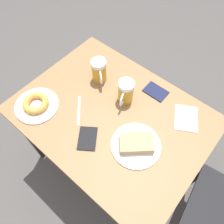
% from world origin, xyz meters
% --- Properties ---
extents(ground_plane, '(8.00, 8.00, 0.00)m').
position_xyz_m(ground_plane, '(0.00, 0.00, 0.00)').
color(ground_plane, '#474442').
extents(table, '(0.75, 0.99, 0.73)m').
position_xyz_m(table, '(0.00, 0.00, 0.66)').
color(table, olive).
rests_on(table, ground_plane).
extents(plate_with_cake, '(0.24, 0.24, 0.05)m').
position_xyz_m(plate_with_cake, '(0.06, 0.20, 0.75)').
color(plate_with_cake, white).
rests_on(plate_with_cake, table).
extents(plate_with_donut, '(0.23, 0.23, 0.05)m').
position_xyz_m(plate_with_donut, '(0.22, -0.34, 0.75)').
color(plate_with_donut, white).
rests_on(plate_with_donut, table).
extents(beer_mug_left, '(0.10, 0.11, 0.14)m').
position_xyz_m(beer_mug_left, '(-0.14, -0.21, 0.80)').
color(beer_mug_left, '#C68C23').
rests_on(beer_mug_left, table).
extents(beer_mug_center, '(0.13, 0.08, 0.14)m').
position_xyz_m(beer_mug_center, '(-0.12, -0.01, 0.80)').
color(beer_mug_center, '#C68C23').
rests_on(beer_mug_center, table).
extents(napkin_folded, '(0.19, 0.18, 0.00)m').
position_xyz_m(napkin_folded, '(-0.23, 0.31, 0.73)').
color(napkin_folded, white).
rests_on(napkin_folded, table).
extents(fork, '(0.14, 0.13, 0.00)m').
position_xyz_m(fork, '(0.10, -0.15, 0.73)').
color(fork, silver).
rests_on(fork, table).
extents(passport_near_edge, '(0.15, 0.15, 0.01)m').
position_xyz_m(passport_near_edge, '(0.19, -0.00, 0.73)').
color(passport_near_edge, black).
rests_on(passport_near_edge, table).
extents(passport_far_edge, '(0.09, 0.13, 0.01)m').
position_xyz_m(passport_far_edge, '(-0.27, 0.09, 0.73)').
color(passport_far_edge, '#141938').
rests_on(passport_far_edge, table).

